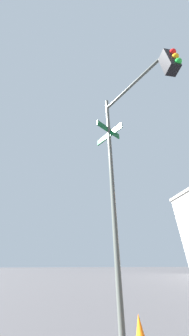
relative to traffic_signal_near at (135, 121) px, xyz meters
name	(u,v)px	position (x,y,z in m)	size (l,w,h in m)	color
traffic_signal_near	(135,121)	(0.00, 0.00, 0.00)	(2.61, 1.80, 6.46)	#474C47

